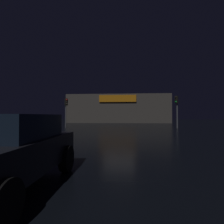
{
  "coord_description": "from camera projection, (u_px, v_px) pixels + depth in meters",
  "views": [
    {
      "loc": [
        0.59,
        -14.34,
        1.5
      ],
      "look_at": [
        -1.11,
        6.8,
        1.94
      ],
      "focal_mm": 28.71,
      "sensor_mm": 36.0,
      "label": 1
    }
  ],
  "objects": [
    {
      "name": "traffic_signal_opposite",
      "position": [
        66.0,
        106.0,
        22.46
      ],
      "size": [
        0.42,
        0.42,
        3.68
      ],
      "color": "#595B60",
      "rests_on": "ground"
    },
    {
      "name": "store_building",
      "position": [
        118.0,
        109.0,
        39.58
      ],
      "size": [
        21.5,
        7.27,
        5.96
      ],
      "color": "#4C4742",
      "rests_on": "ground"
    },
    {
      "name": "car_far",
      "position": [
        3.0,
        150.0,
        3.68
      ],
      "size": [
        2.09,
        3.84,
        1.53
      ],
      "color": "black",
      "rests_on": "ground"
    },
    {
      "name": "ground_plane",
      "position": [
        119.0,
        134.0,
        14.31
      ],
      "size": [
        120.0,
        120.0,
        0.0
      ],
      "primitive_type": "plane",
      "color": "black"
    },
    {
      "name": "traffic_signal_cross_right",
      "position": [
        177.0,
        106.0,
        21.57
      ],
      "size": [
        0.41,
        0.43,
        3.88
      ],
      "color": "#595B60",
      "rests_on": "ground"
    }
  ]
}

